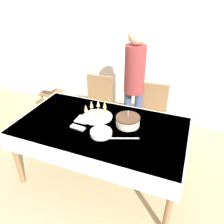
# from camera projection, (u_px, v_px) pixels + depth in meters

# --- Properties ---
(ground_plane) EXTENTS (12.00, 12.00, 0.00)m
(ground_plane) POSITION_uv_depth(u_px,v_px,m) (102.00, 175.00, 2.85)
(ground_plane) COLOR tan
(wall_back) EXTENTS (8.00, 0.05, 2.70)m
(wall_back) POSITION_uv_depth(u_px,v_px,m) (141.00, 41.00, 3.47)
(wall_back) COLOR silver
(wall_back) RESTS_ON ground_plane
(dining_table) EXTENTS (1.91, 1.07, 0.78)m
(dining_table) POSITION_uv_depth(u_px,v_px,m) (101.00, 133.00, 2.50)
(dining_table) COLOR white
(dining_table) RESTS_ON ground_plane
(dining_chair_far_left) EXTENTS (0.45, 0.45, 0.96)m
(dining_chair_far_left) POSITION_uv_depth(u_px,v_px,m) (98.00, 104.00, 3.39)
(dining_chair_far_left) COLOR olive
(dining_chair_far_left) RESTS_ON ground_plane
(dining_chair_far_right) EXTENTS (0.46, 0.46, 0.96)m
(dining_chair_far_right) POSITION_uv_depth(u_px,v_px,m) (151.00, 114.00, 3.13)
(dining_chair_far_right) COLOR olive
(dining_chair_far_right) RESTS_ON ground_plane
(birthday_cake) EXTENTS (0.27, 0.27, 0.18)m
(birthday_cake) POSITION_uv_depth(u_px,v_px,m) (128.00, 121.00, 2.42)
(birthday_cake) COLOR beige
(birthday_cake) RESTS_ON dining_table
(champagne_tray) EXTENTS (0.36, 0.36, 0.18)m
(champagne_tray) POSITION_uv_depth(u_px,v_px,m) (97.00, 111.00, 2.55)
(champagne_tray) COLOR silver
(champagne_tray) RESTS_ON dining_table
(plate_stack_main) EXTENTS (0.23, 0.23, 0.04)m
(plate_stack_main) POSITION_uv_depth(u_px,v_px,m) (101.00, 133.00, 2.29)
(plate_stack_main) COLOR white
(plate_stack_main) RESTS_ON dining_table
(cake_knife) EXTENTS (0.29, 0.12, 0.00)m
(cake_knife) POSITION_uv_depth(u_px,v_px,m) (125.00, 138.00, 2.24)
(cake_knife) COLOR silver
(cake_knife) RESTS_ON dining_table
(fork_pile) EXTENTS (0.18, 0.08, 0.02)m
(fork_pile) POSITION_uv_depth(u_px,v_px,m) (78.00, 127.00, 2.39)
(fork_pile) COLOR silver
(fork_pile) RESTS_ON dining_table
(napkin_pile) EXTENTS (0.15, 0.15, 0.01)m
(napkin_pile) POSITION_uv_depth(u_px,v_px,m) (83.00, 119.00, 2.54)
(napkin_pile) COLOR white
(napkin_pile) RESTS_ON dining_table
(person_standing) EXTENTS (0.28, 0.28, 1.69)m
(person_standing) POSITION_uv_depth(u_px,v_px,m) (134.00, 78.00, 2.99)
(person_standing) COLOR #3F4C72
(person_standing) RESTS_ON ground_plane
(high_chair) EXTENTS (0.33, 0.35, 0.71)m
(high_chair) POSITION_uv_depth(u_px,v_px,m) (51.00, 97.00, 3.71)
(high_chair) COLOR olive
(high_chair) RESTS_ON ground_plane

